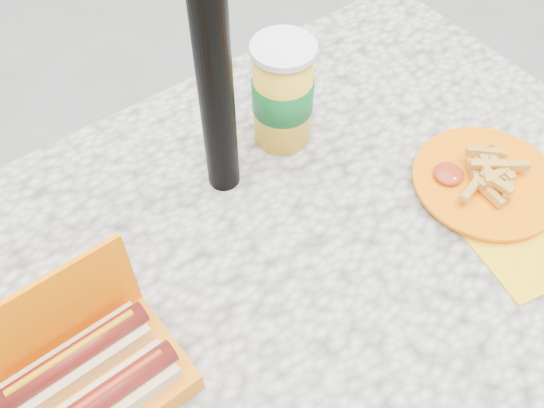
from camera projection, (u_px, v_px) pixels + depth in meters
picnic_table at (283, 283)px, 0.98m from camera, size 1.20×0.80×0.75m
hotdog_box at (91, 382)px, 0.73m from camera, size 0.22×0.15×0.18m
fries_plate at (488, 185)px, 0.95m from camera, size 0.24×0.32×0.05m
soda_cup at (283, 94)px, 0.96m from camera, size 0.10×0.10×0.19m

